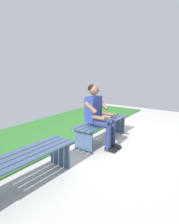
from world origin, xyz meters
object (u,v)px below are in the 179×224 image
Objects in this scene: bench_near at (102,126)px; apple at (108,119)px; bench_far at (24,163)px; book_open at (110,116)px; person_seated at (99,113)px.

bench_near is 0.20m from apple.
bench_far is at bearing -2.89° from apple.
book_open is at bearing -172.03° from bench_near.
bench_far is 3.82× the size of book_open.
bench_near is 3.84× the size of book_open.
bench_near is at bearing -162.86° from person_seated.
apple reaches higher than bench_far.
person_seated is 0.45m from apple.
bench_near is 1.01× the size of bench_far.
person_seated is 3.00× the size of book_open.
apple is (-0.08, 0.11, 0.15)m from bench_near.
bench_near is 18.00× the size of apple.
bench_far is 1.27× the size of person_seated.
bench_near is 1.28× the size of person_seated.
person_seated is at bearing 176.65° from bench_far.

